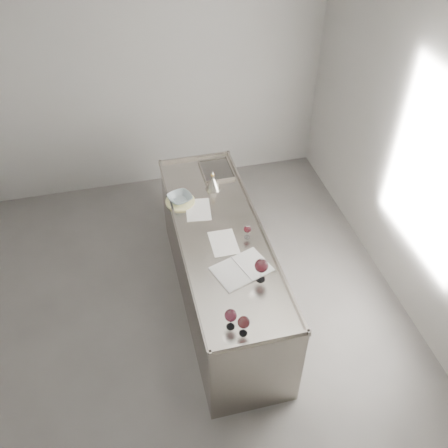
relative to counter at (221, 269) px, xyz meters
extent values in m
cube|color=#54514F|center=(-0.50, -0.30, -0.48)|extent=(4.50, 5.00, 0.02)
cube|color=silver|center=(-0.50, -0.30, 2.34)|extent=(4.50, 5.00, 0.02)
cube|color=gray|center=(-0.50, 2.21, 0.93)|extent=(4.50, 0.02, 2.80)
cube|color=gray|center=(1.76, -0.30, 0.93)|extent=(0.02, 5.00, 2.80)
cube|color=gray|center=(0.00, 0.00, -0.01)|extent=(0.75, 2.40, 0.92)
cube|color=gray|center=(0.00, 0.00, 0.46)|extent=(0.77, 2.42, 0.02)
cube|color=gray|center=(0.00, -1.19, 0.48)|extent=(0.77, 0.02, 0.03)
cube|color=gray|center=(0.00, 1.19, 0.48)|extent=(0.77, 0.02, 0.03)
cube|color=gray|center=(-0.37, 0.00, 0.48)|extent=(0.02, 2.42, 0.03)
cube|color=gray|center=(0.36, 0.00, 0.48)|extent=(0.02, 2.42, 0.03)
cube|color=#595654|center=(0.17, 0.92, 0.46)|extent=(0.30, 0.38, 0.01)
cylinder|color=white|center=(-0.17, -1.00, 0.47)|extent=(0.06, 0.06, 0.00)
cylinder|color=white|center=(-0.17, -1.00, 0.52)|extent=(0.01, 0.01, 0.09)
ellipsoid|color=white|center=(-0.17, -1.00, 0.60)|extent=(0.09, 0.09, 0.10)
cylinder|color=#330710|center=(-0.17, -1.00, 0.58)|extent=(0.07, 0.07, 0.02)
cylinder|color=white|center=(-0.09, -1.08, 0.47)|extent=(0.06, 0.06, 0.00)
cylinder|color=white|center=(-0.09, -1.08, 0.51)|extent=(0.01, 0.01, 0.08)
ellipsoid|color=white|center=(-0.09, -1.08, 0.60)|extent=(0.09, 0.09, 0.09)
cylinder|color=#340709|center=(-0.09, -1.08, 0.58)|extent=(0.06, 0.06, 0.02)
cylinder|color=white|center=(0.18, -0.61, 0.47)|extent=(0.08, 0.08, 0.00)
cylinder|color=white|center=(0.18, -0.61, 0.52)|extent=(0.01, 0.01, 0.10)
ellipsoid|color=white|center=(0.18, -0.61, 0.63)|extent=(0.11, 0.11, 0.12)
cylinder|color=#37070D|center=(0.18, -0.61, 0.60)|extent=(0.08, 0.08, 0.02)
cylinder|color=white|center=(0.21, -0.11, 0.47)|extent=(0.05, 0.05, 0.00)
cylinder|color=white|center=(0.21, -0.11, 0.50)|extent=(0.01, 0.01, 0.07)
ellipsoid|color=white|center=(0.21, -0.11, 0.57)|extent=(0.07, 0.07, 0.07)
cylinder|color=#3C080E|center=(0.21, -0.11, 0.55)|extent=(0.05, 0.05, 0.01)
cube|color=white|center=(-0.05, -0.51, 0.47)|extent=(0.31, 0.37, 0.01)
cube|color=white|center=(0.17, -0.44, 0.47)|extent=(0.31, 0.37, 0.01)
cylinder|color=white|center=(0.06, -0.47, 0.48)|extent=(0.11, 0.30, 0.01)
cube|color=white|center=(-0.01, -0.13, 0.47)|extent=(0.23, 0.32, 0.00)
cube|color=white|center=(-0.13, 0.35, 0.47)|extent=(0.26, 0.35, 0.00)
cylinder|color=#EEE69A|center=(-0.28, 0.51, 0.48)|extent=(0.35, 0.35, 0.02)
imported|color=#899AA0|center=(-0.28, 0.51, 0.52)|extent=(0.28, 0.28, 0.05)
cone|color=#ABA498|center=(0.07, 0.63, 0.53)|extent=(0.15, 0.15, 0.13)
cylinder|color=#ABA498|center=(0.07, 0.63, 0.61)|extent=(0.03, 0.03, 0.03)
cylinder|color=#B28131|center=(0.07, 0.63, 0.64)|extent=(0.04, 0.04, 0.02)
cone|color=#ABA498|center=(0.07, 0.63, 0.67)|extent=(0.03, 0.03, 0.04)
camera|label=1|loc=(-0.75, -3.15, 3.48)|focal=40.00mm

